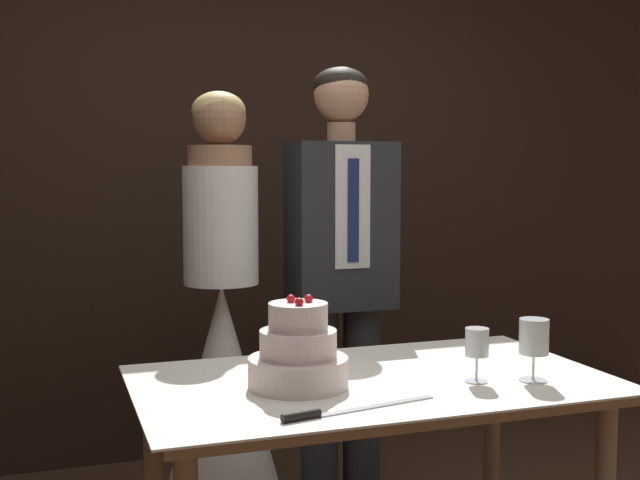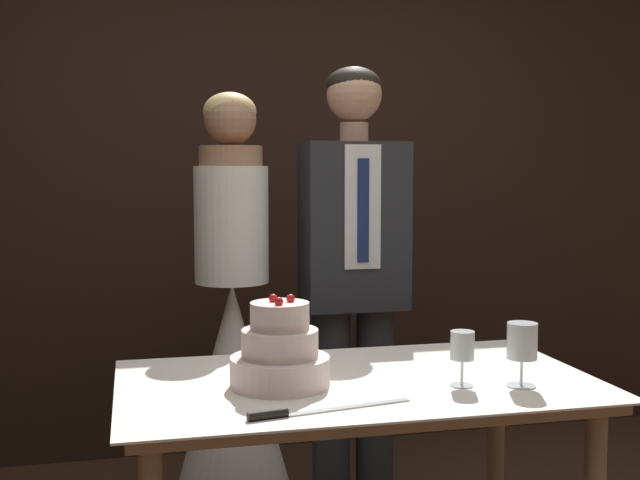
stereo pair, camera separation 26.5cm
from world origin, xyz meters
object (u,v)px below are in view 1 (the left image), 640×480
object	(u,v)px
cake_table	(371,414)
groom	(341,269)
cake_knife	(331,412)
wine_glass_near	(534,338)
bride	(222,378)
tiered_cake	(298,354)
wine_glass_middle	(477,345)

from	to	relation	value
cake_table	groom	world-z (taller)	groom
cake_knife	wine_glass_near	distance (m)	0.66
wine_glass_near	groom	bearing A→B (deg)	99.60
bride	wine_glass_near	bearing A→B (deg)	-58.07
groom	tiered_cake	bearing A→B (deg)	-117.16
cake_table	tiered_cake	size ratio (longest dim) A/B	4.87
wine_glass_near	tiered_cake	bearing A→B (deg)	166.05
groom	wine_glass_near	bearing A→B (deg)	-80.40
cake_table	tiered_cake	xyz separation A→B (m)	(-0.22, -0.02, 0.20)
wine_glass_near	wine_glass_middle	distance (m)	0.16
cake_table	tiered_cake	bearing A→B (deg)	-175.90
cake_knife	wine_glass_near	size ratio (longest dim) A/B	2.43
cake_table	groom	size ratio (longest dim) A/B	0.74
cake_knife	tiered_cake	bearing A→B (deg)	79.39
tiered_cake	wine_glass_middle	xyz separation A→B (m)	(0.48, -0.12, 0.01)
cake_table	bride	xyz separation A→B (m)	(-0.24, 0.88, -0.10)
wine_glass_middle	groom	bearing A→B (deg)	91.29
groom	cake_table	bearing A→B (deg)	-105.22
tiered_cake	wine_glass_near	distance (m)	0.66
wine_glass_middle	groom	xyz separation A→B (m)	(-0.02, 1.01, 0.09)
wine_glass_middle	bride	world-z (taller)	bride
tiered_cake	bride	xyz separation A→B (m)	(-0.02, 0.90, -0.29)
wine_glass_middle	cake_table	bearing A→B (deg)	153.19
wine_glass_middle	groom	distance (m)	1.02
cake_knife	bride	bearing A→B (deg)	80.50
cake_knife	wine_glass_middle	world-z (taller)	wine_glass_middle
tiered_cake	groom	distance (m)	1.01
wine_glass_middle	bride	size ratio (longest dim) A/B	0.09
cake_table	groom	bearing A→B (deg)	74.78
bride	groom	world-z (taller)	groom
cake_table	groom	xyz separation A→B (m)	(0.24, 0.88, 0.30)
tiered_cake	wine_glass_middle	bearing A→B (deg)	-13.61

